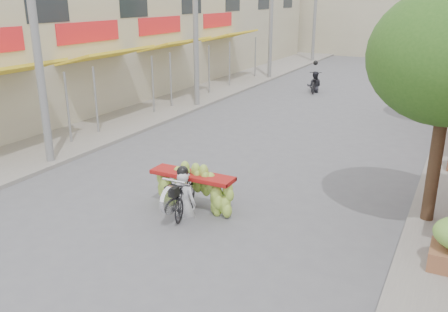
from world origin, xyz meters
The scene contains 12 objects.
ground centered at (0.00, 0.00, 0.00)m, with size 120.00×120.00×0.00m, color #55545A.
sidewalk_left centered at (-7.00, 15.00, 0.06)m, with size 4.00×60.00×0.12m, color gray.
shophouse_row_left centered at (-11.98, 13.98, 3.00)m, with size 9.77×40.00×6.00m.
far_building centered at (0.00, 38.00, 3.50)m, with size 20.00×6.00×7.00m, color #AEA68A.
utility_pole_near centered at (-5.40, 3.00, 4.03)m, with size 0.60×0.24×8.00m.
utility_pole_mid centered at (-5.40, 12.00, 4.03)m, with size 0.60×0.24×8.00m.
utility_pole_far centered at (-5.40, 21.00, 4.03)m, with size 0.60×0.24×8.00m.
utility_pole_back centered at (-5.40, 30.00, 4.03)m, with size 0.60×0.24×8.00m.
banana_motorbike centered at (0.22, 2.00, 0.70)m, with size 2.20×1.82×2.10m.
bg_motorbike_a centered at (-1.58, 18.04, 0.72)m, with size 1.01×1.90×1.95m.
bg_motorbike_b centered at (1.92, 22.57, 0.85)m, with size 1.12×1.74×1.95m.
bg_motorbike_c centered at (0.59, 27.07, 0.82)m, with size 1.10×1.61×1.95m.
Camera 1 is at (5.78, -6.89, 4.98)m, focal length 38.00 mm.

